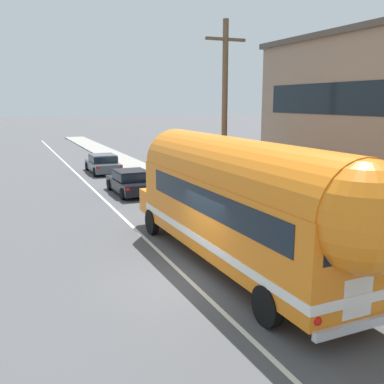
% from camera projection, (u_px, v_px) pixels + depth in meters
% --- Properties ---
extents(ground_plane, '(300.00, 300.00, 0.00)m').
position_uv_depth(ground_plane, '(189.00, 280.00, 13.10)').
color(ground_plane, '#4C4C4F').
extents(lane_markings, '(3.56, 80.00, 0.01)m').
position_uv_depth(lane_markings, '(132.00, 197.00, 24.53)').
color(lane_markings, silver).
rests_on(lane_markings, ground).
extents(sidewalk_slab, '(2.61, 90.00, 0.15)m').
position_uv_depth(sidewalk_slab, '(199.00, 198.00, 23.92)').
color(sidewalk_slab, gray).
rests_on(sidewalk_slab, ground).
extents(utility_pole, '(1.80, 0.24, 8.50)m').
position_uv_depth(utility_pole, '(224.00, 120.00, 18.80)').
color(utility_pole, brown).
rests_on(utility_pole, ground).
extents(painted_bus, '(2.82, 12.65, 4.12)m').
position_uv_depth(painted_bus, '(244.00, 200.00, 13.23)').
color(painted_bus, orange).
rests_on(painted_bus, ground).
extents(car_lead, '(2.05, 4.39, 1.37)m').
position_uv_depth(car_lead, '(131.00, 181.00, 25.30)').
color(car_lead, black).
rests_on(car_lead, ground).
extents(car_second, '(2.02, 4.53, 1.37)m').
position_uv_depth(car_second, '(103.00, 163.00, 32.79)').
color(car_second, '#474C51').
rests_on(car_second, ground).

